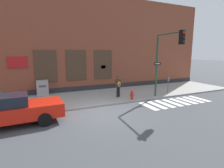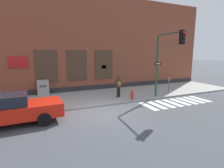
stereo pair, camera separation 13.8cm
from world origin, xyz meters
TOP-DOWN VIEW (x-y plane):
  - ground_plane at (0.00, 0.00)m, footprint 160.00×160.00m
  - sidewalk at (0.00, 4.00)m, footprint 28.00×4.89m
  - building_backdrop at (-0.00, 8.44)m, footprint 28.00×4.06m
  - crosswalk at (5.74, 0.26)m, footprint 5.20×1.90m
  - red_car at (-4.58, 0.53)m, footprint 4.66×2.10m
  - busker at (2.45, 2.98)m, footprint 0.78×0.65m
  - traffic_light at (5.24, 0.93)m, footprint 0.63×2.93m
  - parking_meter at (6.86, 2.35)m, footprint 0.13×0.11m
  - utility_box at (-2.93, 6.00)m, footprint 0.89×0.67m
  - fire_hydrant at (3.04, 1.91)m, footprint 0.38×0.20m

SIDE VIEW (x-z plane):
  - ground_plane at x=0.00m, z-range 0.00..0.00m
  - crosswalk at x=5.74m, z-range 0.00..0.01m
  - sidewalk at x=0.00m, z-range 0.00..0.11m
  - fire_hydrant at x=3.04m, z-range 0.11..0.81m
  - utility_box at x=-2.93m, z-range 0.11..1.35m
  - red_car at x=-4.58m, z-range 0.01..1.54m
  - parking_meter at x=6.86m, z-range 0.34..1.77m
  - busker at x=2.45m, z-range 0.22..1.89m
  - traffic_light at x=5.24m, z-range 1.06..5.88m
  - building_backdrop at x=0.00m, z-range -0.01..8.69m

